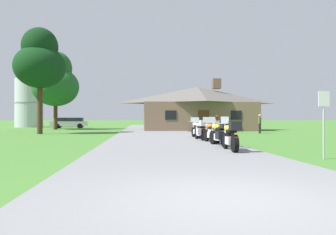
% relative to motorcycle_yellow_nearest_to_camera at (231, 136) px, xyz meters
% --- Properties ---
extents(ground_plane, '(500.00, 500.00, 0.00)m').
position_rel_motorcycle_yellow_nearest_to_camera_xyz_m(ground_plane, '(-2.07, 12.89, -0.62)').
color(ground_plane, '#42752D').
extents(asphalt_driveway, '(6.40, 80.00, 0.06)m').
position_rel_motorcycle_yellow_nearest_to_camera_xyz_m(asphalt_driveway, '(-2.07, 10.89, -0.59)').
color(asphalt_driveway, slate).
rests_on(asphalt_driveway, ground).
extents(motorcycle_yellow_nearest_to_camera, '(0.66, 2.08, 1.30)m').
position_rel_motorcycle_yellow_nearest_to_camera_xyz_m(motorcycle_yellow_nearest_to_camera, '(0.00, 0.00, 0.00)').
color(motorcycle_yellow_nearest_to_camera, black).
rests_on(motorcycle_yellow_nearest_to_camera, asphalt_driveway).
extents(motorcycle_yellow_second_in_row, '(0.92, 2.08, 1.30)m').
position_rel_motorcycle_yellow_nearest_to_camera_xyz_m(motorcycle_yellow_second_in_row, '(0.17, 2.24, -0.01)').
color(motorcycle_yellow_second_in_row, black).
rests_on(motorcycle_yellow_second_in_row, asphalt_driveway).
extents(motorcycle_orange_third_in_row, '(0.92, 2.08, 1.30)m').
position_rel_motorcycle_yellow_nearest_to_camera_xyz_m(motorcycle_orange_third_in_row, '(0.25, 4.13, -0.01)').
color(motorcycle_orange_third_in_row, black).
rests_on(motorcycle_orange_third_in_row, asphalt_driveway).
extents(motorcycle_silver_fourth_in_row, '(0.82, 2.08, 1.30)m').
position_rel_motorcycle_yellow_nearest_to_camera_xyz_m(motorcycle_silver_fourth_in_row, '(0.05, 6.30, -0.01)').
color(motorcycle_silver_fourth_in_row, black).
rests_on(motorcycle_silver_fourth_in_row, asphalt_driveway).
extents(motorcycle_white_farthest_in_row, '(0.66, 2.08, 1.30)m').
position_rel_motorcycle_yellow_nearest_to_camera_xyz_m(motorcycle_white_farthest_in_row, '(0.17, 8.53, 0.00)').
color(motorcycle_white_farthest_in_row, black).
rests_on(motorcycle_white_farthest_in_row, asphalt_driveway).
extents(stone_lodge, '(12.46, 7.53, 5.69)m').
position_rel_motorcycle_yellow_nearest_to_camera_xyz_m(stone_lodge, '(2.85, 23.35, 1.85)').
color(stone_lodge, brown).
rests_on(stone_lodge, ground).
extents(bystander_red_shirt_near_lodge, '(0.50, 0.36, 1.67)m').
position_rel_motorcycle_yellow_nearest_to_camera_xyz_m(bystander_red_shirt_near_lodge, '(3.92, 18.84, 0.31)').
color(bystander_red_shirt_near_lodge, black).
rests_on(bystander_red_shirt_near_lodge, ground).
extents(bystander_olive_shirt_beside_signpost, '(0.38, 0.48, 1.67)m').
position_rel_motorcycle_yellow_nearest_to_camera_xyz_m(bystander_olive_shirt_beside_signpost, '(6.82, 15.15, 0.31)').
color(bystander_olive_shirt_beside_signpost, black).
rests_on(bystander_olive_shirt_beside_signpost, ground).
extents(metal_signpost_roadside, '(0.36, 0.06, 2.14)m').
position_rel_motorcycle_yellow_nearest_to_camera_xyz_m(metal_signpost_roadside, '(2.37, -2.19, 0.73)').
color(metal_signpost_roadside, '#9EA0A5').
rests_on(metal_signpost_roadside, ground).
extents(tree_left_far, '(5.33, 5.33, 9.12)m').
position_rel_motorcycle_yellow_nearest_to_camera_xyz_m(tree_left_far, '(-13.29, 26.61, 5.00)').
color(tree_left_far, '#422D19').
rests_on(tree_left_far, ground).
extents(tree_left_near, '(4.20, 4.20, 8.85)m').
position_rel_motorcycle_yellow_nearest_to_camera_xyz_m(tree_left_near, '(-11.77, 15.75, 5.45)').
color(tree_left_near, '#422D19').
rests_on(tree_left_near, ground).
extents(metal_silo_distant, '(4.08, 4.08, 8.26)m').
position_rel_motorcycle_yellow_nearest_to_camera_xyz_m(metal_silo_distant, '(-20.00, 37.74, 3.52)').
color(metal_silo_distant, '#B2B7BC').
rests_on(metal_silo_distant, ground).
extents(parked_silver_suv_far_left, '(4.74, 2.23, 1.40)m').
position_rel_motorcycle_yellow_nearest_to_camera_xyz_m(parked_silver_suv_far_left, '(-12.74, 31.60, 0.16)').
color(parked_silver_suv_far_left, '#ADAFB7').
rests_on(parked_silver_suv_far_left, ground).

